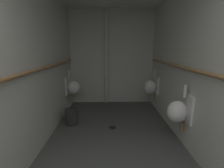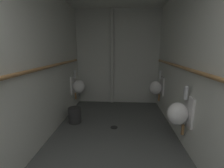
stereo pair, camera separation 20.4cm
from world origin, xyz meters
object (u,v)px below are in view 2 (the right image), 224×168
at_px(standpipe_back_wall, 112,58).
at_px(urinal_left_mid, 78,86).
at_px(floor_drain, 114,127).
at_px(urinal_right_far, 156,87).
at_px(waste_bin, 75,115).
at_px(urinal_right_mid, 179,113).

bearing_deg(standpipe_back_wall, urinal_left_mid, -149.57).
bearing_deg(floor_drain, urinal_right_far, 44.30).
distance_m(urinal_left_mid, waste_bin, 0.90).
height_order(floor_drain, waste_bin, waste_bin).
xyz_separation_m(urinal_right_far, waste_bin, (-1.82, -0.79, -0.43)).
height_order(urinal_right_mid, floor_drain, urinal_right_mid).
distance_m(floor_drain, waste_bin, 0.87).
relative_size(urinal_left_mid, floor_drain, 5.39).
relative_size(standpipe_back_wall, waste_bin, 7.77).
relative_size(floor_drain, waste_bin, 0.44).
distance_m(urinal_left_mid, urinal_right_far, 1.95).
bearing_deg(urinal_right_mid, urinal_left_mid, 141.06).
relative_size(standpipe_back_wall, floor_drain, 17.75).
xyz_separation_m(urinal_left_mid, floor_drain, (0.96, -0.96, -0.59)).
bearing_deg(standpipe_back_wall, urinal_right_mid, -61.30).
bearing_deg(urinal_left_mid, waste_bin, -80.70).
relative_size(urinal_left_mid, waste_bin, 2.36).
height_order(urinal_right_far, standpipe_back_wall, standpipe_back_wall).
relative_size(urinal_left_mid, urinal_right_mid, 1.00).
bearing_deg(floor_drain, urinal_right_mid, -31.98).
bearing_deg(waste_bin, urinal_right_mid, -23.52).
relative_size(urinal_right_mid, waste_bin, 2.36).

